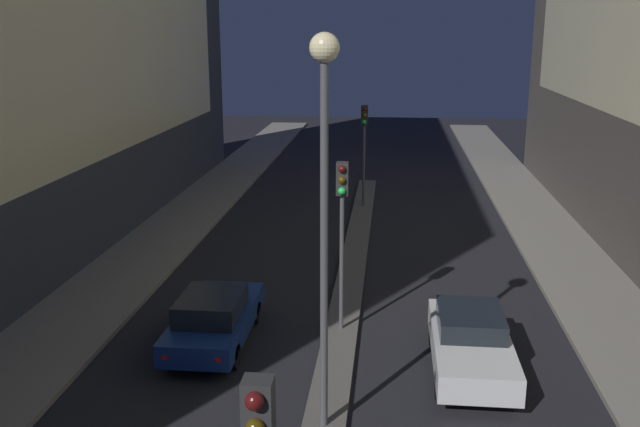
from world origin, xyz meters
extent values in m
cube|color=#56544F|center=(0.00, 18.42, 0.07)|extent=(0.94, 34.85, 0.15)
cube|color=#2D2D2D|center=(0.00, 3.52, 4.46)|extent=(0.32, 0.28, 0.90)
sphere|color=#4C0F0F|center=(0.00, 3.34, 4.76)|extent=(0.20, 0.20, 0.20)
cylinder|color=#4C4C51|center=(0.00, 15.64, 2.08)|extent=(0.12, 0.12, 3.86)
cube|color=#2D2D2D|center=(0.00, 15.64, 4.46)|extent=(0.32, 0.28, 0.90)
sphere|color=#4C0F0F|center=(0.00, 15.46, 4.76)|extent=(0.20, 0.20, 0.20)
sphere|color=#4C380A|center=(0.00, 15.46, 4.46)|extent=(0.20, 0.20, 0.20)
sphere|color=#1EEA4C|center=(0.00, 15.46, 4.16)|extent=(0.20, 0.20, 0.20)
cylinder|color=#4C4C51|center=(0.00, 29.99, 2.08)|extent=(0.12, 0.12, 3.86)
cube|color=#2D2D2D|center=(0.00, 29.99, 4.46)|extent=(0.32, 0.28, 0.90)
sphere|color=#4C0F0F|center=(0.00, 29.81, 4.76)|extent=(0.20, 0.20, 0.20)
sphere|color=#4C380A|center=(0.00, 29.81, 4.46)|extent=(0.20, 0.20, 0.20)
sphere|color=#1EEA4C|center=(0.00, 29.81, 4.16)|extent=(0.20, 0.20, 0.20)
cylinder|color=#4C4C51|center=(0.00, 10.58, 3.99)|extent=(0.16, 0.16, 7.68)
sphere|color=#F9EAB2|center=(0.00, 10.58, 8.01)|extent=(0.57, 0.57, 0.57)
cube|color=navy|center=(-3.38, 14.68, 0.62)|extent=(1.89, 4.66, 0.60)
cube|color=black|center=(-3.38, 14.33, 1.21)|extent=(1.60, 2.10, 0.59)
cube|color=red|center=(-4.04, 12.35, 0.65)|extent=(0.14, 0.04, 0.10)
cube|color=red|center=(-2.72, 12.35, 0.65)|extent=(0.14, 0.04, 0.10)
cylinder|color=black|center=(-4.21, 16.12, 0.32)|extent=(0.22, 0.64, 0.64)
cylinder|color=black|center=(-2.55, 16.12, 0.32)|extent=(0.22, 0.64, 0.64)
cylinder|color=black|center=(-4.21, 13.23, 0.32)|extent=(0.22, 0.64, 0.64)
cylinder|color=black|center=(-2.55, 13.23, 0.32)|extent=(0.22, 0.64, 0.64)
cube|color=silver|center=(3.38, 13.70, 0.65)|extent=(1.89, 4.66, 0.66)
cube|color=black|center=(3.38, 14.05, 1.22)|extent=(1.60, 2.10, 0.48)
cube|color=red|center=(2.72, 16.03, 0.68)|extent=(0.14, 0.04, 0.10)
cube|color=red|center=(4.04, 16.03, 0.68)|extent=(0.14, 0.04, 0.10)
cylinder|color=black|center=(2.55, 15.14, 0.32)|extent=(0.22, 0.64, 0.64)
cylinder|color=black|center=(4.22, 15.14, 0.32)|extent=(0.22, 0.64, 0.64)
cylinder|color=black|center=(2.55, 12.25, 0.32)|extent=(0.22, 0.64, 0.64)
cylinder|color=black|center=(4.22, 12.25, 0.32)|extent=(0.22, 0.64, 0.64)
camera|label=1|loc=(1.30, -2.95, 8.37)|focal=40.00mm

